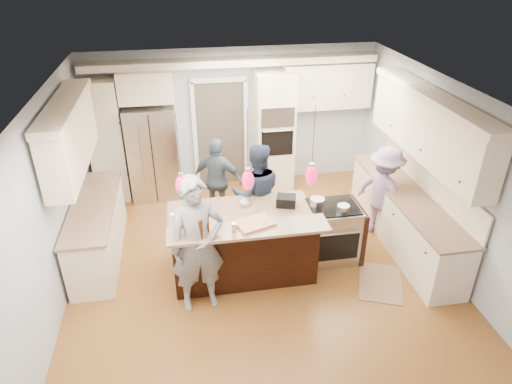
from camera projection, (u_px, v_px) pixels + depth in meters
ground_plane at (260, 269)px, 6.90m from camera, size 6.00×6.00×0.00m
room_shell at (261, 160)px, 6.03m from camera, size 5.54×6.04×2.72m
refrigerator at (153, 153)px, 8.52m from camera, size 0.90×0.70×1.80m
oven_column at (274, 132)px, 8.76m from camera, size 0.72×0.69×2.30m
back_upper_cabinets at (194, 108)px, 8.37m from camera, size 5.30×0.61×2.54m
right_counter_run at (413, 186)px, 7.02m from camera, size 0.64×3.10×2.51m
left_cabinets at (88, 197)px, 6.72m from camera, size 0.64×2.30×2.51m
kitchen_island at (243, 242)px, 6.69m from camera, size 2.10×1.46×1.12m
island_range at (333, 232)px, 6.98m from camera, size 0.82×0.71×0.92m
pendant_lights at (248, 180)px, 5.56m from camera, size 1.75×0.15×1.03m
person_bar_end at (198, 246)px, 5.79m from camera, size 0.77×0.57×1.93m
person_far_left at (257, 194)px, 7.25m from camera, size 0.85×0.68×1.68m
person_far_right at (218, 180)px, 7.85m from camera, size 0.96×0.70×1.51m
person_range_side at (383, 192)px, 7.43m from camera, size 1.00×1.16×1.55m
floor_rug at (380, 283)px, 6.63m from camera, size 0.89×1.04×0.01m
water_bottle at (173, 224)px, 5.69m from camera, size 0.08×0.08×0.29m
beer_bottle_a at (188, 223)px, 5.73m from camera, size 0.07×0.07×0.26m
beer_bottle_b at (200, 229)px, 5.60m from camera, size 0.09×0.09×0.27m
beer_bottle_c at (207, 223)px, 5.74m from camera, size 0.07×0.07×0.24m
drink_can at (234, 227)px, 5.78m from camera, size 0.08×0.08×0.12m
cutting_board at (255, 223)px, 5.93m from camera, size 0.55×0.47×0.04m
pot_large at (317, 202)px, 6.72m from camera, size 0.22×0.22×0.13m
pot_small at (343, 208)px, 6.61m from camera, size 0.18×0.18×0.09m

